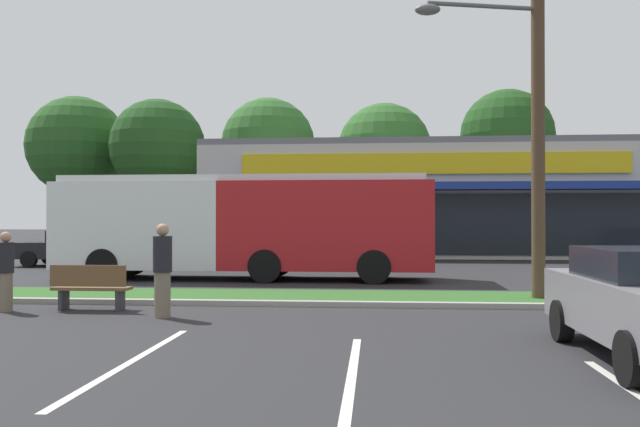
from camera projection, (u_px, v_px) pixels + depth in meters
The scene contains 17 objects.
grass_median at pixel (344, 297), 15.46m from camera, with size 56.00×2.20×0.12m, color #2D5B23.
curb_lip at pixel (341, 304), 14.24m from camera, with size 56.00×0.24×0.12m, color #99968C.
parking_stripe_0 at pixel (132, 361), 8.76m from camera, with size 0.12×4.80×0.01m, color silver.
parking_stripe_1 at pixel (352, 375), 7.98m from camera, with size 0.12×4.80×0.01m, color silver.
storefront_building at pixel (423, 201), 37.39m from camera, with size 22.77×13.88×5.84m.
tree_far_left at pixel (77, 146), 49.13m from camera, with size 7.36×7.36×11.05m.
tree_left at pixel (157, 147), 45.96m from camera, with size 6.59×6.59×10.28m.
tree_mid_left at pixel (268, 145), 46.93m from camera, with size 6.64×6.64×10.54m.
tree_mid at pixel (384, 151), 47.55m from camera, with size 6.83×6.83×10.27m.
tree_mid_right at pixel (507, 136), 46.73m from camera, with size 6.57×6.57×11.11m.
utility_pole at pixel (532, 83), 14.90m from camera, with size 3.16×2.36×9.25m.
city_bus at pixel (244, 223), 20.85m from camera, with size 11.82×2.77×3.25m.
bus_stop_bench at pixel (90, 286), 13.67m from camera, with size 1.60×0.45×0.95m.
car_1 at pixel (216, 248), 26.35m from camera, with size 4.51×1.86×1.44m.
car_2 at pixel (74, 248), 26.65m from camera, with size 4.56×1.87×1.44m.
pedestrian_near_bench at pixel (6, 271), 13.53m from camera, with size 0.33×0.33×1.64m.
pedestrian_far at pixel (162, 270), 12.70m from camera, with size 0.36×0.36×1.81m.
Camera 1 is at (0.75, -1.47, 1.89)m, focal length 37.06 mm.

